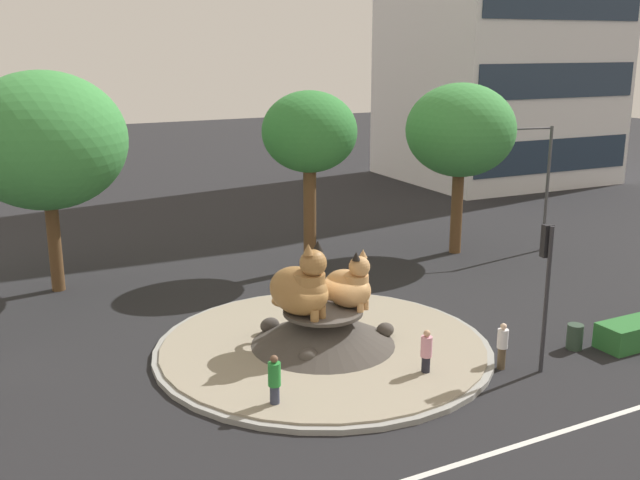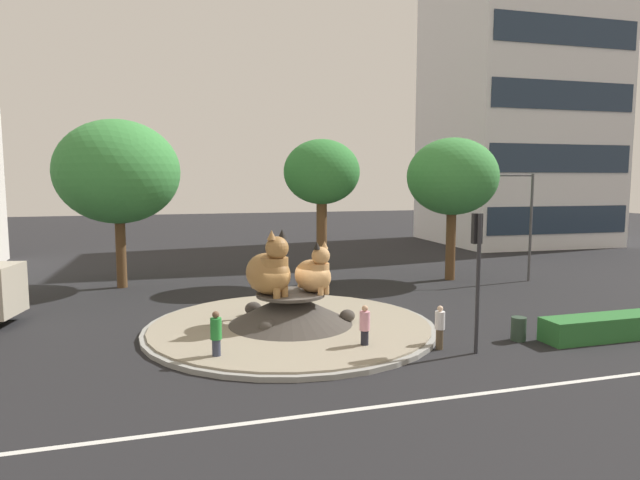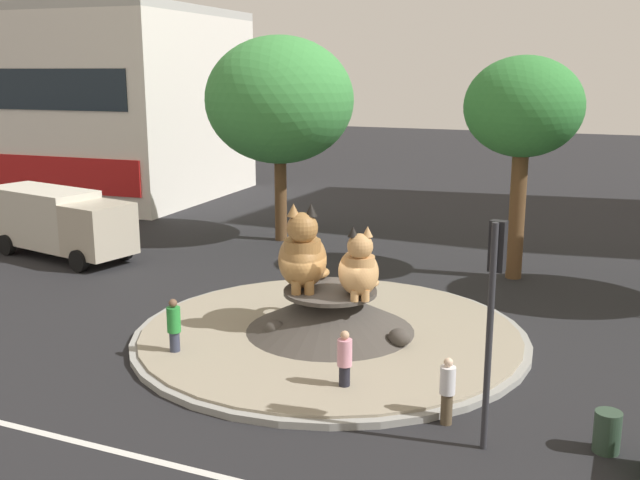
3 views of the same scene
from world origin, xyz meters
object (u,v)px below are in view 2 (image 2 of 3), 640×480
(pedestrian_pink_shirt, at_px, (365,327))
(litter_bin, at_px, (519,329))
(cat_statue_tabby, at_px, (270,271))
(broadleaf_tree_behind_island, at_px, (118,172))
(third_tree_left, at_px, (452,177))
(traffic_light_mast, at_px, (477,256))
(office_tower, at_px, (517,78))
(pedestrian_green_shirt, at_px, (216,336))
(second_tree_near_tower, at_px, (322,174))
(cat_statue_calico, at_px, (314,274))
(pedestrian_white_shirt, at_px, (440,326))
(streetlight_arm, at_px, (526,217))

(pedestrian_pink_shirt, height_order, litter_bin, pedestrian_pink_shirt)
(cat_statue_tabby, xyz_separation_m, broadleaf_tree_behind_island, (-6.32, 11.27, 4.02))
(third_tree_left, bearing_deg, traffic_light_mast, -116.47)
(traffic_light_mast, bearing_deg, office_tower, -29.66)
(office_tower, distance_m, broadleaf_tree_behind_island, 39.13)
(pedestrian_pink_shirt, height_order, pedestrian_green_shirt, pedestrian_green_shirt)
(second_tree_near_tower, bearing_deg, third_tree_left, -5.77)
(cat_statue_calico, relative_size, second_tree_near_tower, 0.29)
(traffic_light_mast, height_order, pedestrian_green_shirt, traffic_light_mast)
(pedestrian_white_shirt, bearing_deg, pedestrian_green_shirt, 138.02)
(cat_statue_tabby, bearing_deg, pedestrian_green_shirt, -62.52)
(broadleaf_tree_behind_island, height_order, pedestrian_green_shirt, broadleaf_tree_behind_island)
(office_tower, xyz_separation_m, streetlight_arm, (-12.36, -18.31, -12.01))
(broadleaf_tree_behind_island, bearing_deg, third_tree_left, -9.12)
(cat_statue_calico, distance_m, second_tree_near_tower, 10.44)
(cat_statue_tabby, xyz_separation_m, traffic_light_mast, (6.41, -4.61, 0.95))
(cat_statue_tabby, relative_size, third_tree_left, 0.34)
(cat_statue_tabby, xyz_separation_m, office_tower, (29.16, 24.85, 13.38))
(cat_statue_tabby, bearing_deg, third_tree_left, 97.68)
(broadleaf_tree_behind_island, relative_size, streetlight_arm, 1.46)
(cat_statue_tabby, distance_m, broadleaf_tree_behind_island, 13.54)
(broadleaf_tree_behind_island, distance_m, pedestrian_pink_shirt, 18.16)
(cat_statue_calico, bearing_deg, second_tree_near_tower, 136.90)
(office_tower, relative_size, broadleaf_tree_behind_island, 3.38)
(broadleaf_tree_behind_island, bearing_deg, pedestrian_white_shirt, -52.41)
(pedestrian_pink_shirt, xyz_separation_m, litter_bin, (6.08, -0.39, -0.43))
(cat_statue_calico, bearing_deg, third_tree_left, 102.30)
(second_tree_near_tower, height_order, pedestrian_pink_shirt, second_tree_near_tower)
(second_tree_near_tower, bearing_deg, broadleaf_tree_behind_island, 168.52)
(traffic_light_mast, bearing_deg, litter_bin, -64.06)
(third_tree_left, bearing_deg, litter_bin, -108.37)
(litter_bin, bearing_deg, office_tower, 54.61)
(pedestrian_green_shirt, bearing_deg, office_tower, 17.16)
(third_tree_left, xyz_separation_m, pedestrian_pink_shirt, (-10.08, -11.65, -5.36))
(traffic_light_mast, bearing_deg, pedestrian_white_shirt, 64.99)
(traffic_light_mast, relative_size, third_tree_left, 0.57)
(cat_statue_calico, height_order, pedestrian_pink_shirt, cat_statue_calico)
(third_tree_left, distance_m, pedestrian_white_shirt, 15.21)
(cat_statue_calico, xyz_separation_m, traffic_light_mast, (4.60, -4.52, 1.14))
(second_tree_near_tower, height_order, streetlight_arm, second_tree_near_tower)
(pedestrian_white_shirt, bearing_deg, litter_bin, -34.64)
(cat_statue_tabby, xyz_separation_m, streetlight_arm, (16.80, 6.54, 1.37))
(traffic_light_mast, relative_size, litter_bin, 5.45)
(streetlight_arm, height_order, pedestrian_white_shirt, streetlight_arm)
(office_tower, bearing_deg, second_tree_near_tower, -145.14)
(cat_statue_tabby, distance_m, pedestrian_pink_shirt, 4.66)
(second_tree_near_tower, bearing_deg, cat_statue_tabby, -118.17)
(third_tree_left, bearing_deg, streetlight_arm, -22.52)
(second_tree_near_tower, height_order, pedestrian_white_shirt, second_tree_near_tower)
(broadleaf_tree_behind_island, xyz_separation_m, second_tree_near_tower, (11.15, -2.26, -0.06))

